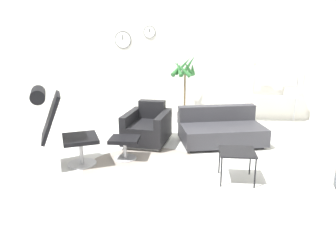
{
  "coord_description": "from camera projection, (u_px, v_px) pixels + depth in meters",
  "views": [
    {
      "loc": [
        0.72,
        -4.82,
        1.95
      ],
      "look_at": [
        0.27,
        0.06,
        0.55
      ],
      "focal_mm": 35.0,
      "sensor_mm": 36.0,
      "label": 1
    }
  ],
  "objects": [
    {
      "name": "ottoman",
      "position": [
        125.0,
        143.0,
        5.18
      ],
      "size": [
        0.46,
        0.39,
        0.36
      ],
      "color": "#BCBCC1",
      "rests_on": "ground_plane"
    },
    {
      "name": "lounge_chair",
      "position": [
        58.0,
        120.0,
        4.74
      ],
      "size": [
        1.02,
        0.86,
        1.21
      ],
      "rotation": [
        0.0,
        0.0,
        -1.14
      ],
      "color": "#BCBCC1",
      "rests_on": "ground_plane"
    },
    {
      "name": "armchair_red",
      "position": [
        148.0,
        128.0,
        5.95
      ],
      "size": [
        0.84,
        1.0,
        0.72
      ],
      "rotation": [
        0.0,
        0.0,
        3.01
      ],
      "color": "silver",
      "rests_on": "ground_plane"
    },
    {
      "name": "shelf_unit",
      "position": [
        275.0,
        83.0,
        7.16
      ],
      "size": [
        1.15,
        0.28,
        1.7
      ],
      "color": "#BCBCC1",
      "rests_on": "ground_plane"
    },
    {
      "name": "ground_plane",
      "position": [
        151.0,
        160.0,
        5.21
      ],
      "size": [
        12.0,
        12.0,
        0.0
      ],
      "primitive_type": "plane",
      "color": "silver"
    },
    {
      "name": "couch_low",
      "position": [
        221.0,
        131.0,
        5.95
      ],
      "size": [
        1.62,
        1.22,
        0.63
      ],
      "rotation": [
        0.0,
        0.0,
        3.37
      ],
      "color": "black",
      "rests_on": "ground_plane"
    },
    {
      "name": "potted_plant",
      "position": [
        184.0,
        91.0,
        7.19
      ],
      "size": [
        0.58,
        0.58,
        1.5
      ],
      "color": "#333338",
      "rests_on": "ground_plane"
    },
    {
      "name": "wall_back",
      "position": [
        167.0,
        57.0,
        7.51
      ],
      "size": [
        12.0,
        0.09,
        2.8
      ],
      "color": "silver",
      "rests_on": "ground_plane"
    },
    {
      "name": "round_rug",
      "position": [
        146.0,
        168.0,
        4.88
      ],
      "size": [
        1.84,
        1.84,
        0.01
      ],
      "color": "gray",
      "rests_on": "ground_plane"
    },
    {
      "name": "side_table",
      "position": [
        237.0,
        154.0,
        4.39
      ],
      "size": [
        0.47,
        0.47,
        0.42
      ],
      "color": "black",
      "rests_on": "ground_plane"
    }
  ]
}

